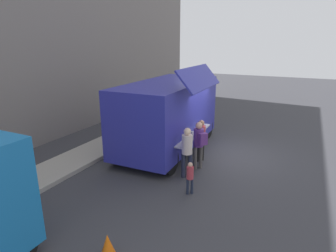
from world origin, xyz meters
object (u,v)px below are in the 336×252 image
trash_bin (162,113)px  child_near_queue (190,175)px  customer_mid_with_backpack (199,141)px  customer_rear_waiting (187,148)px  food_truck_main (168,114)px  traffic_cone_orange (108,246)px  customer_front_ordering (201,137)px

trash_bin → child_near_queue: (-6.97, -4.57, 0.15)m
customer_mid_with_backpack → customer_rear_waiting: bearing=118.3°
food_truck_main → traffic_cone_orange: bearing=-166.7°
customer_front_ordering → customer_mid_with_backpack: 0.76m
trash_bin → customer_mid_with_backpack: customer_mid_with_backpack is taller
trash_bin → customer_mid_with_backpack: (-5.19, -4.18, 0.61)m
traffic_cone_orange → customer_front_ordering: 5.77m
food_truck_main → customer_mid_with_backpack: (-1.31, -1.86, -0.50)m
customer_front_ordering → customer_rear_waiting: size_ratio=0.93×
traffic_cone_orange → child_near_queue: (3.21, -0.58, 0.35)m
customer_mid_with_backpack → child_near_queue: (-1.79, -0.39, -0.46)m
trash_bin → customer_front_ordering: (-4.46, -3.99, 0.51)m
customer_front_ordering → customer_mid_with_backpack: size_ratio=0.93×
trash_bin → customer_front_ordering: size_ratio=0.57×
food_truck_main → trash_bin: (3.88, 2.32, -1.11)m
traffic_cone_orange → child_near_queue: size_ratio=0.53×
trash_bin → customer_front_ordering: bearing=-138.2°
food_truck_main → customer_mid_with_backpack: size_ratio=3.30×
customer_front_ordering → child_near_queue: (-2.51, -0.58, -0.36)m
customer_front_ordering → customer_rear_waiting: (-1.52, -0.06, 0.07)m
traffic_cone_orange → customer_mid_with_backpack: size_ratio=0.31×
traffic_cone_orange → customer_rear_waiting: 4.28m
customer_front_ordering → food_truck_main: bearing=7.8°
traffic_cone_orange → customer_front_ordering: bearing=0.1°
food_truck_main → customer_front_ordering: size_ratio=3.54×
food_truck_main → traffic_cone_orange: size_ratio=10.55×
trash_bin → child_near_queue: bearing=-146.7°
customer_mid_with_backpack → customer_rear_waiting: 0.81m
customer_rear_waiting → child_near_queue: bearing=173.5°
child_near_queue → customer_rear_waiting: bearing=-8.6°
customer_rear_waiting → child_near_queue: (-0.99, -0.52, -0.43)m
trash_bin → food_truck_main: bearing=-149.1°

